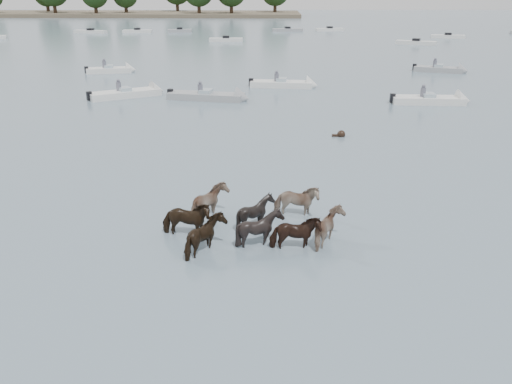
{
  "coord_description": "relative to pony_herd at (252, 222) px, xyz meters",
  "views": [
    {
      "loc": [
        2.89,
        -14.91,
        7.45
      ],
      "look_at": [
        2.32,
        1.45,
        1.1
      ],
      "focal_mm": 36.78,
      "sensor_mm": 36.0,
      "label": 1
    }
  ],
  "objects": [
    {
      "name": "motorboat_e",
      "position": [
        17.13,
        36.26,
        -0.24
      ],
      "size": [
        5.17,
        3.17,
        1.92
      ],
      "rotation": [
        0.0,
        0.0,
        -0.35
      ],
      "color": "gray",
      "rests_on": "ground"
    },
    {
      "name": "motorboat_a",
      "position": [
        -9.71,
        23.33,
        -0.24
      ],
      "size": [
        5.59,
        4.4,
        1.92
      ],
      "rotation": [
        0.0,
        0.0,
        0.57
      ],
      "color": "silver",
      "rests_on": "ground"
    },
    {
      "name": "motorboat_f",
      "position": [
        -14.42,
        35.03,
        -0.24
      ],
      "size": [
        4.82,
        2.74,
        1.92
      ],
      "rotation": [
        0.0,
        0.0,
        0.27
      ],
      "color": "silver",
      "rests_on": "ground"
    },
    {
      "name": "motorboat_b",
      "position": [
        -3.47,
        22.06,
        -0.24
      ],
      "size": [
        6.17,
        2.68,
        1.92
      ],
      "rotation": [
        0.0,
        0.0,
        -0.19
      ],
      "color": "gray",
      "rests_on": "ground"
    },
    {
      "name": "ground",
      "position": [
        -2.23,
        -0.45,
        -0.47
      ],
      "size": [
        400.0,
        400.0,
        0.0
      ],
      "primitive_type": "plane",
      "color": "slate",
      "rests_on": "ground"
    },
    {
      "name": "distant_flotilla",
      "position": [
        -1.73,
        77.64,
        -0.21
      ],
      "size": [
        102.47,
        28.86,
        0.93
      ],
      "color": "silver",
      "rests_on": "ground"
    },
    {
      "name": "pony_herd",
      "position": [
        0.0,
        0.0,
        0.0
      ],
      "size": [
        5.99,
        4.09,
        1.39
      ],
      "color": "black",
      "rests_on": "ground"
    },
    {
      "name": "shoreline",
      "position": [
        -72.23,
        149.55,
        0.03
      ],
      "size": [
        160.0,
        30.0,
        1.0
      ],
      "primitive_type": "cube",
      "color": "#4C4233",
      "rests_on": "ground"
    },
    {
      "name": "motorboat_d",
      "position": [
        12.14,
        21.33,
        -0.24
      ],
      "size": [
        5.54,
        1.77,
        1.92
      ],
      "rotation": [
        0.0,
        0.0,
        -0.03
      ],
      "color": "silver",
      "rests_on": "ground"
    },
    {
      "name": "swimming_pony",
      "position": [
        4.27,
        12.33,
        -0.37
      ],
      "size": [
        0.72,
        0.44,
        0.44
      ],
      "color": "black",
      "rests_on": "ground"
    },
    {
      "name": "motorboat_c",
      "position": [
        2.0,
        27.5,
        -0.24
      ],
      "size": [
        5.67,
        2.11,
        1.92
      ],
      "rotation": [
        0.0,
        0.0,
        -0.1
      ],
      "color": "silver",
      "rests_on": "ground"
    }
  ]
}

